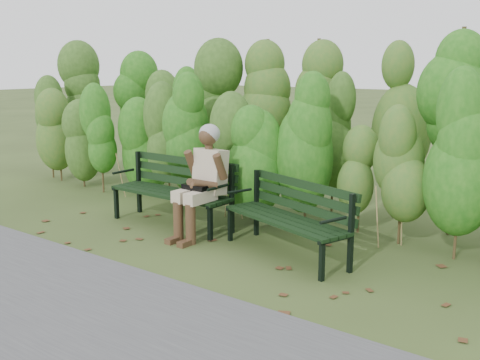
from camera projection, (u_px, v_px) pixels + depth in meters
The scene contains 7 objects.
ground at pixel (221, 251), 6.21m from camera, with size 80.00×80.00×0.00m, color #36471F.
footpath at pixel (48, 322), 4.49m from camera, with size 60.00×2.50×0.01m, color #474749.
hedge_band at pixel (309, 124), 7.41m from camera, with size 11.04×1.67×2.42m.
leaf_litter at pixel (241, 257), 6.01m from camera, with size 5.56×2.02×0.01m.
bench_left at pixel (176, 186), 7.18m from camera, with size 1.72×0.57×0.86m.
bench_right at pixel (292, 212), 6.04m from camera, with size 1.69×0.98×0.80m.
seated_woman at pixel (203, 175), 6.63m from camera, with size 0.55×0.80×1.34m.
Camera 1 is at (3.74, -4.60, 2.03)m, focal length 42.00 mm.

